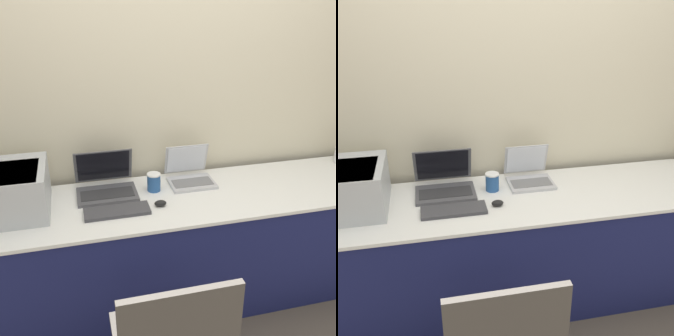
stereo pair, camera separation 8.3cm
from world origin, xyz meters
The scene contains 9 objects.
ground_plane centered at (0.00, 0.00, 0.00)m, with size 14.00×14.00×0.00m, color brown.
wall_back centered at (0.00, 0.73, 1.30)m, with size 8.00×0.05×2.60m.
table centered at (0.00, 0.32, 0.37)m, with size 2.62×0.66×0.74m.
printer centered at (-1.03, 0.38, 0.88)m, with size 0.38×0.43×0.26m.
laptop_left centered at (-0.51, 0.49, 0.80)m, with size 0.36×0.32×0.24m.
laptop_right centered at (0.03, 0.51, 0.79)m, with size 0.28×0.28×0.22m.
external_keyboard centered at (-0.48, 0.22, 0.75)m, with size 0.36×0.13×0.02m.
coffee_cup centered at (-0.22, 0.43, 0.80)m, with size 0.09×0.09×0.11m.
mouse centered at (-0.23, 0.23, 0.76)m, with size 0.07×0.05×0.03m.
Camera 1 is at (-0.66, -1.68, 1.87)m, focal length 42.00 mm.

